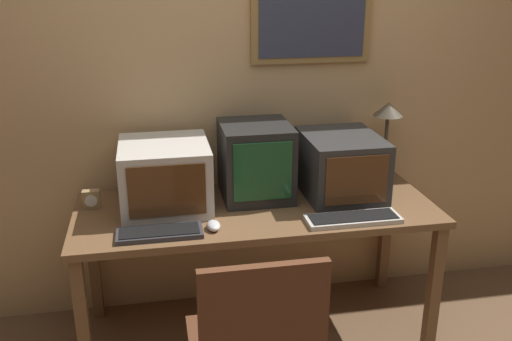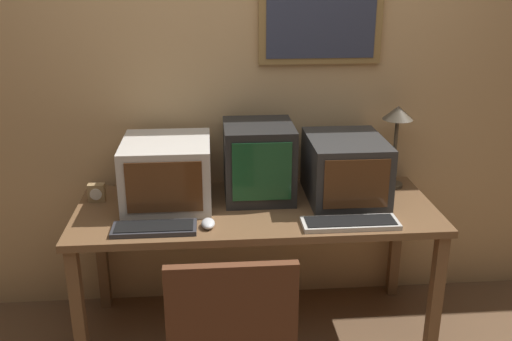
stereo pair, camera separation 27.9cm
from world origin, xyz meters
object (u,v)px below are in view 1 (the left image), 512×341
monitor_left (165,175)px  desk_clock (91,199)px  keyboard_side (353,219)px  mouse_near_keyboard (213,226)px  monitor_right (341,166)px  desk_lamp (388,118)px  monitor_center (256,161)px  keyboard_main (160,233)px

monitor_left → desk_clock: (-0.37, 0.05, -0.12)m
keyboard_side → mouse_near_keyboard: mouse_near_keyboard is taller
monitor_left → keyboard_side: monitor_left is taller
monitor_right → mouse_near_keyboard: 0.78m
monitor_right → desk_lamp: (0.30, 0.14, 0.20)m
monitor_right → desk_lamp: size_ratio=1.07×
monitor_center → monitor_right: size_ratio=0.80×
keyboard_side → monitor_right: bearing=82.3°
monitor_center → mouse_near_keyboard: 0.48m
monitor_left → mouse_near_keyboard: size_ratio=4.53×
monitor_left → desk_lamp: (1.21, 0.13, 0.20)m
monitor_left → monitor_center: (0.46, 0.05, 0.03)m
monitor_left → keyboard_side: size_ratio=1.02×
monitor_right → keyboard_main: 1.01m
monitor_right → keyboard_side: (-0.05, -0.33, -0.15)m
desk_lamp → desk_clock: bearing=-177.0°
mouse_near_keyboard → desk_clock: (-0.57, 0.36, 0.03)m
monitor_right → desk_clock: size_ratio=5.21×
monitor_center → monitor_right: bearing=-8.2°
monitor_center → desk_clock: bearing=-179.7°
mouse_near_keyboard → desk_lamp: 1.15m
keyboard_main → desk_clock: size_ratio=4.16×
keyboard_main → monitor_center: bearing=36.7°
keyboard_main → desk_lamp: bearing=20.2°
monitor_left → keyboard_side: 0.94m
keyboard_main → mouse_near_keyboard: size_ratio=3.78×
monitor_left → monitor_right: (0.90, -0.01, -0.00)m
monitor_left → desk_clock: 0.39m
monitor_right → monitor_left: bearing=179.1°
monitor_left → desk_lamp: size_ratio=1.02×
monitor_left → keyboard_main: bearing=-97.8°
keyboard_side → mouse_near_keyboard: (-0.66, 0.04, 0.01)m
monitor_right → desk_lamp: bearing=25.2°
desk_clock → monitor_right: bearing=-2.7°
monitor_right → mouse_near_keyboard: (-0.70, -0.30, -0.14)m
monitor_right → keyboard_side: size_ratio=1.06×
monitor_center → keyboard_main: (-0.51, -0.38, -0.18)m
monitor_center → desk_lamp: 0.76m
desk_clock → keyboard_main: bearing=-49.4°
keyboard_side → monitor_center: bearing=134.7°
mouse_near_keyboard → monitor_right: bearing=23.0°
keyboard_side → mouse_near_keyboard: 0.66m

